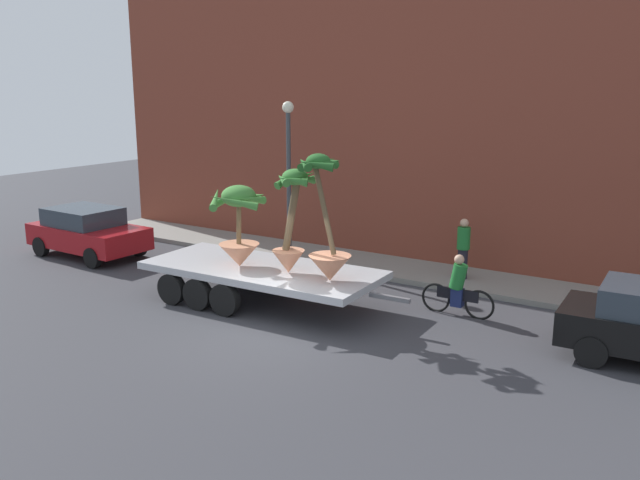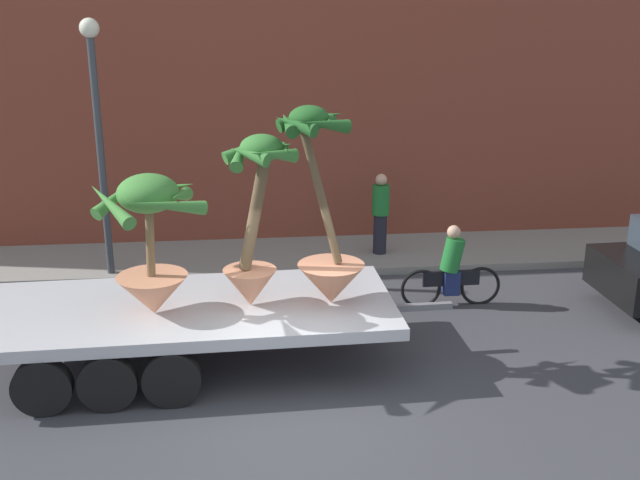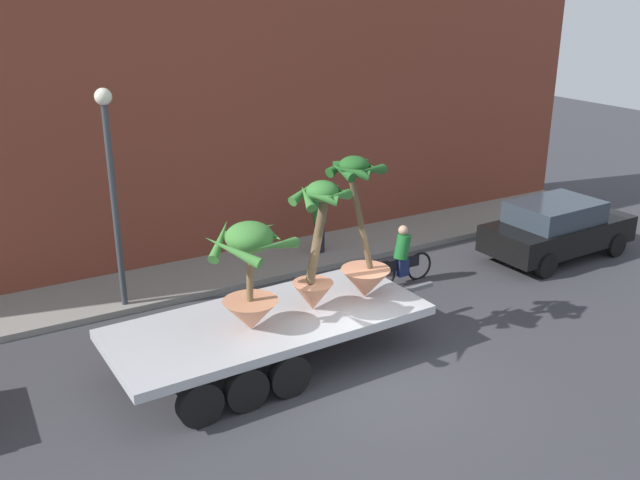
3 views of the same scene
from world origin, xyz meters
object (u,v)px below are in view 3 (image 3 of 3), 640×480
Objects in this scene: pedestrian_near_gate at (320,220)px; street_lamp at (111,171)px; potted_palm_front at (362,248)px; flatbed_trailer at (258,330)px; potted_palm_rear at (250,277)px; parked_car at (557,228)px; cyclist at (402,258)px; potted_palm_middle at (317,248)px.

street_lamp reaches higher than pedestrian_near_gate.
flatbed_trailer is at bearing 176.65° from potted_palm_front.
potted_palm_rear is (-0.24, -0.28, 1.24)m from flatbed_trailer.
flatbed_trailer is at bearing -172.48° from parked_car.
cyclist is 1.08× the size of pedestrian_near_gate.
street_lamp reaches higher than parked_car.
pedestrian_near_gate is at bearing 59.45° from potted_palm_middle.
pedestrian_near_gate is (-5.50, 3.18, 0.22)m from parked_car.
pedestrian_near_gate is at bearing 48.52° from potted_palm_rear.
potted_palm_front is at bearing -169.15° from parked_car.
flatbed_trailer is 9.49m from parked_car.
parked_car is 2.52× the size of pedestrian_near_gate.
street_lamp reaches higher than potted_palm_front.
cyclist is at bearing 21.34° from flatbed_trailer.
cyclist is at bearing 38.42° from potted_palm_front.
potted_palm_rear is 0.48× the size of parked_car.
street_lamp is at bearing 107.93° from potted_palm_rear.
potted_palm_rear is 4.43m from street_lamp.
potted_palm_middle is at bearing -120.55° from pedestrian_near_gate.
parked_car is at bearing -7.56° from cyclist.
pedestrian_near_gate is (4.15, 4.69, -0.97)m from potted_palm_rear.
cyclist is at bearing -16.97° from street_lamp.
pedestrian_near_gate is at bearing 108.27° from cyclist.
potted_palm_front is at bearing 3.30° from potted_palm_rear.
potted_palm_rear is 1.12× the size of cyclist.
street_lamp is (-1.31, 4.06, 1.21)m from potted_palm_rear.
potted_palm_middle is at bearing -150.90° from cyclist.
potted_palm_middle is (1.49, 0.18, 0.22)m from potted_palm_rear.
street_lamp is at bearing 112.31° from flatbed_trailer.
parked_car is (8.16, 1.34, -1.41)m from potted_palm_middle.
parked_car is 6.35m from pedestrian_near_gate.
potted_palm_front is (2.25, -0.13, 1.29)m from flatbed_trailer.
street_lamp is (-1.55, 3.78, 2.45)m from flatbed_trailer.
pedestrian_near_gate is (1.66, 4.55, -1.02)m from potted_palm_front.
potted_palm_rear reaches higher than cyclist.
street_lamp is (-10.96, 2.54, 2.40)m from parked_car.
pedestrian_near_gate is (3.91, 4.42, 0.27)m from flatbed_trailer.
parked_car is 0.89× the size of street_lamp.
potted_palm_front is (2.49, 0.14, 0.05)m from potted_palm_rear.
potted_palm_front is 4.95m from pedestrian_near_gate.
potted_palm_rear is at bearing -131.02° from flatbed_trailer.
potted_palm_rear is at bearing -173.09° from potted_palm_middle.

